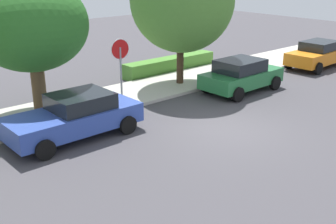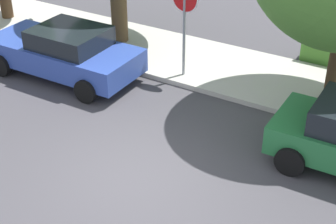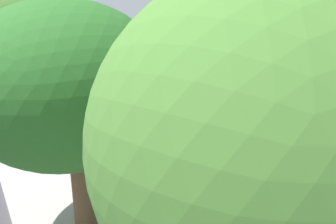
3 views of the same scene
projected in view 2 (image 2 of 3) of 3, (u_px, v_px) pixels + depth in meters
ground_plane at (138, 176)px, 10.76m from camera, size 60.00×60.00×0.00m
sidewalk_curb at (244, 74)px, 14.69m from camera, size 32.00×3.06×0.14m
stop_sign at (184, 14)px, 13.60m from camera, size 0.81×0.08×2.77m
parked_car_blue at (65, 52)px, 14.38m from camera, size 4.49×2.12×1.47m
fire_hydrant at (31, 29)px, 16.87m from camera, size 0.30×0.22×0.72m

